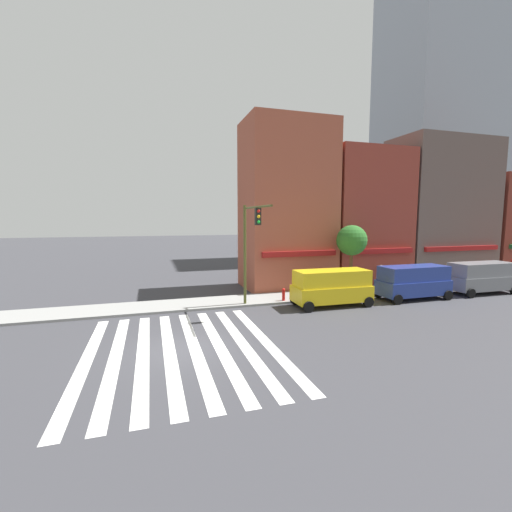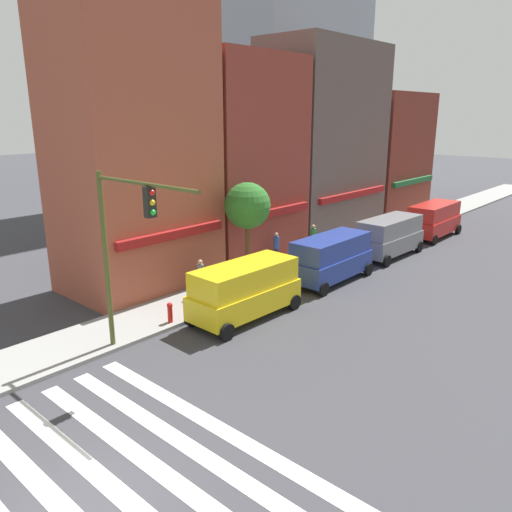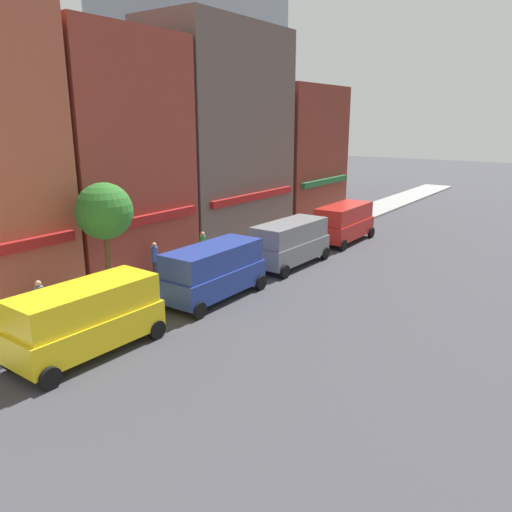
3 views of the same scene
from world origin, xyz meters
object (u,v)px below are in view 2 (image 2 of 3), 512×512
object	(u,v)px
traffic_signal	(123,236)
van_red	(434,219)
pedestrian_green_top	(313,239)
fire_hydrant	(170,311)
van_yellow	(245,289)
pedestrian_grey_coat	(201,277)
street_tree	(247,206)
van_grey	(389,235)
van_blue	(331,257)
pedestrian_blue_shirt	(276,247)

from	to	relation	value
traffic_signal	van_red	bearing A→B (deg)	-1.26
pedestrian_green_top	fire_hydrant	world-z (taller)	pedestrian_green_top
van_yellow	van_red	distance (m)	19.15
pedestrian_grey_coat	pedestrian_green_top	bearing A→B (deg)	15.98
pedestrian_grey_coat	street_tree	distance (m)	4.18
traffic_signal	pedestrian_grey_coat	world-z (taller)	traffic_signal
traffic_signal	pedestrian_green_top	xyz separation A→B (m)	(14.99, 2.91, -3.36)
van_grey	street_tree	bearing A→B (deg)	164.93
traffic_signal	pedestrian_grey_coat	distance (m)	6.90
pedestrian_green_top	van_blue	bearing A→B (deg)	77.20
pedestrian_green_top	fire_hydrant	bearing A→B (deg)	38.67
van_blue	street_tree	distance (m)	5.06
van_grey	street_tree	size ratio (longest dim) A/B	1.01
fire_hydrant	pedestrian_blue_shirt	bearing A→B (deg)	12.76
van_grey	pedestrian_blue_shirt	distance (m)	7.13
traffic_signal	van_grey	distance (m)	18.26
van_grey	pedestrian_green_top	world-z (taller)	van_grey
van_red	pedestrian_grey_coat	size ratio (longest dim) A/B	2.84
pedestrian_green_top	street_tree	distance (m)	7.14
pedestrian_blue_shirt	pedestrian_grey_coat	bearing A→B (deg)	142.47
van_blue	pedestrian_green_top	size ratio (longest dim) A/B	2.83
traffic_signal	van_grey	xyz separation A→B (m)	(17.98, -0.54, -3.15)
van_yellow	fire_hydrant	xyz separation A→B (m)	(-2.64, 1.70, -0.67)
traffic_signal	van_blue	xyz separation A→B (m)	(11.73, -0.54, -3.15)
pedestrian_green_top	fire_hydrant	distance (m)	12.45
traffic_signal	pedestrian_green_top	size ratio (longest dim) A/B	3.65
van_yellow	van_grey	bearing A→B (deg)	1.27
van_red	pedestrian_green_top	xyz separation A→B (m)	(-9.47, 3.45, -0.21)
pedestrian_grey_coat	van_grey	bearing A→B (deg)	-0.28
van_grey	pedestrian_grey_coat	world-z (taller)	van_grey
van_red	van_blue	bearing A→B (deg)	179.22
fire_hydrant	street_tree	bearing A→B (deg)	10.69
van_red	fire_hydrant	bearing A→B (deg)	174.76
van_yellow	van_blue	distance (m)	6.42
van_blue	pedestrian_blue_shirt	distance (m)	3.81
van_blue	van_grey	xyz separation A→B (m)	(6.25, 0.00, 0.00)
traffic_signal	van_yellow	xyz separation A→B (m)	(5.31, -0.54, -3.15)
van_grey	van_blue	bearing A→B (deg)	-178.61
van_blue	pedestrian_blue_shirt	xyz separation A→B (m)	(0.21, 3.80, -0.21)
van_grey	pedestrian_blue_shirt	size ratio (longest dim) A/B	2.85
pedestrian_green_top	pedestrian_blue_shirt	bearing A→B (deg)	23.99
pedestrian_blue_shirt	pedestrian_green_top	world-z (taller)	same
van_blue	pedestrian_green_top	world-z (taller)	van_blue
van_yellow	pedestrian_blue_shirt	size ratio (longest dim) A/B	2.85
traffic_signal	street_tree	bearing A→B (deg)	14.89
van_grey	van_yellow	bearing A→B (deg)	-178.61
pedestrian_green_top	street_tree	xyz separation A→B (m)	(-6.49, -0.65, 2.91)
van_red	pedestrian_blue_shirt	xyz separation A→B (m)	(-12.51, 3.80, -0.21)
van_red	fire_hydrant	distance (m)	21.86
pedestrian_blue_shirt	street_tree	bearing A→B (deg)	151.39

